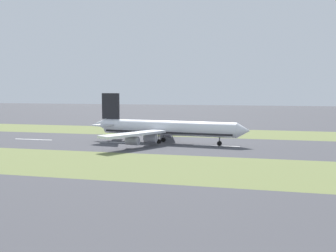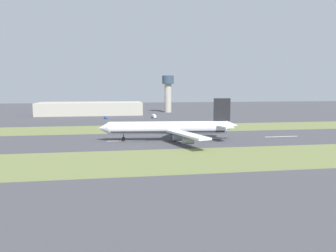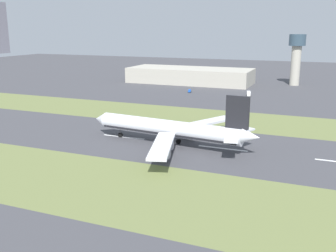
# 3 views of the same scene
# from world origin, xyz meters

# --- Properties ---
(ground_plane) EXTENTS (800.00, 800.00, 0.00)m
(ground_plane) POSITION_xyz_m (0.00, 0.00, 0.00)
(ground_plane) COLOR #424247
(grass_median_west) EXTENTS (40.00, 600.00, 0.01)m
(grass_median_west) POSITION_xyz_m (-45.00, 0.00, 0.00)
(grass_median_west) COLOR olive
(grass_median_west) RESTS_ON ground
(grass_median_east) EXTENTS (40.00, 600.00, 0.01)m
(grass_median_east) POSITION_xyz_m (45.00, 0.00, 0.00)
(grass_median_east) COLOR olive
(grass_median_east) RESTS_ON ground
(centreline_dash_mid) EXTENTS (1.20, 18.00, 0.01)m
(centreline_dash_mid) POSITION_xyz_m (0.00, -17.68, 0.01)
(centreline_dash_mid) COLOR silver
(centreline_dash_mid) RESTS_ON ground
(centreline_dash_far) EXTENTS (1.20, 18.00, 0.01)m
(centreline_dash_far) POSITION_xyz_m (0.00, 22.32, 0.01)
(centreline_dash_far) COLOR silver
(centreline_dash_far) RESTS_ON ground
(airplane_main_jet) EXTENTS (63.81, 67.21, 20.20)m
(airplane_main_jet) POSITION_xyz_m (-2.99, 0.42, 6.02)
(airplane_main_jet) COLOR silver
(airplane_main_jet) RESTS_ON ground
(terminal_building) EXTENTS (36.00, 94.86, 11.53)m
(terminal_building) POSITION_xyz_m (157.88, 49.52, 5.76)
(terminal_building) COLOR #B2AD9E
(terminal_building) RESTS_ON ground
(control_tower) EXTENTS (12.00, 12.00, 37.32)m
(control_tower) POSITION_xyz_m (175.65, -26.88, 23.01)
(control_tower) COLOR #B2AD9E
(control_tower) RESTS_ON ground
(service_truck) EXTENTS (6.33, 3.60, 3.10)m
(service_truck) POSITION_xyz_m (113.73, -4.82, 1.67)
(service_truck) COLOR white
(service_truck) RESTS_ON ground
(apron_car) EXTENTS (4.72, 2.88, 2.03)m
(apron_car) POSITION_xyz_m (114.33, 34.66, 1.00)
(apron_car) COLOR #1E51B2
(apron_car) RESTS_ON ground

